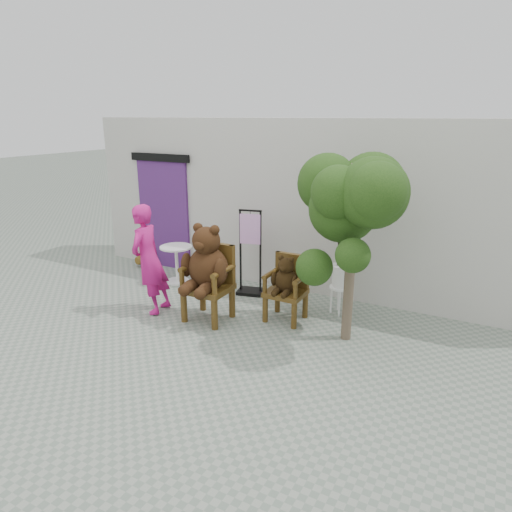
# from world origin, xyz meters

# --- Properties ---
(ground_plane) EXTENTS (60.00, 60.00, 0.00)m
(ground_plane) POSITION_xyz_m (0.00, 0.00, 0.00)
(ground_plane) COLOR gray
(ground_plane) RESTS_ON ground
(back_wall) EXTENTS (9.00, 1.00, 3.00)m
(back_wall) POSITION_xyz_m (0.00, 3.10, 1.50)
(back_wall) COLOR beige
(back_wall) RESTS_ON ground
(doorway) EXTENTS (1.40, 0.11, 2.33)m
(doorway) POSITION_xyz_m (-3.00, 2.58, 1.16)
(doorway) COLOR #4D2164
(doorway) RESTS_ON ground
(chair_big) EXTENTS (0.75, 0.80, 1.52)m
(chair_big) POSITION_xyz_m (-0.76, 0.82, 0.85)
(chair_big) COLOR #3F2A0D
(chair_big) RESTS_ON ground
(chair_small) EXTENTS (0.58, 0.55, 1.03)m
(chair_small) POSITION_xyz_m (0.30, 1.40, 0.62)
(chair_small) COLOR #3F2A0D
(chair_small) RESTS_ON ground
(person) EXTENTS (0.50, 0.69, 1.73)m
(person) POSITION_xyz_m (-1.76, 0.65, 0.87)
(person) COLOR #BA1671
(person) RESTS_ON ground
(cafe_table) EXTENTS (0.60, 0.60, 0.70)m
(cafe_table) POSITION_xyz_m (-2.21, 1.91, 0.44)
(cafe_table) COLOR white
(cafe_table) RESTS_ON ground
(display_stand) EXTENTS (0.52, 0.45, 1.51)m
(display_stand) POSITION_xyz_m (-0.71, 2.06, 0.58)
(display_stand) COLOR black
(display_stand) RESTS_ON ground
(stool_bucket) EXTENTS (0.32, 0.32, 1.45)m
(stool_bucket) POSITION_xyz_m (0.95, 1.98, 0.64)
(stool_bucket) COLOR white
(stool_bucket) RESTS_ON ground
(tree) EXTENTS (1.60, 1.65, 2.58)m
(tree) POSITION_xyz_m (1.35, 1.16, 2.04)
(tree) COLOR #4B3C2D
(tree) RESTS_ON ground
(potted_plant) EXTENTS (0.39, 0.35, 0.39)m
(potted_plant) POSITION_xyz_m (-3.40, 2.35, 0.19)
(potted_plant) COLOR black
(potted_plant) RESTS_ON ground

